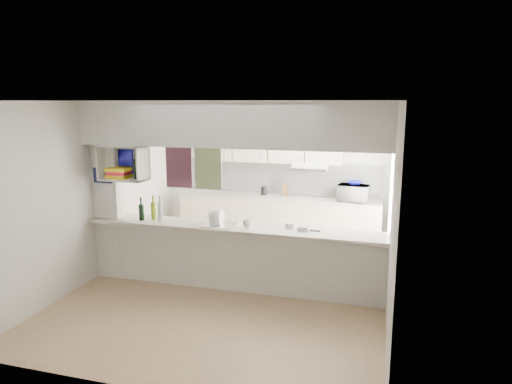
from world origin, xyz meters
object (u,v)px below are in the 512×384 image
(bowl, at_px, (355,183))
(dish_rack, at_px, (220,219))
(wine_bottles, at_px, (152,211))
(microwave, at_px, (354,193))

(bowl, xyz_separation_m, dish_rack, (-1.68, -2.10, -0.22))
(bowl, xyz_separation_m, wine_bottles, (-2.69, -2.11, -0.18))
(dish_rack, height_order, wine_bottles, wine_bottles)
(bowl, relative_size, dish_rack, 0.54)
(microwave, distance_m, wine_bottles, 3.40)
(microwave, xyz_separation_m, bowl, (0.01, 0.03, 0.17))
(microwave, xyz_separation_m, wine_bottles, (-2.68, -2.08, -0.01))
(wine_bottles, bearing_deg, bowl, 38.09)
(dish_rack, bearing_deg, microwave, 53.03)
(microwave, relative_size, dish_rack, 1.14)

